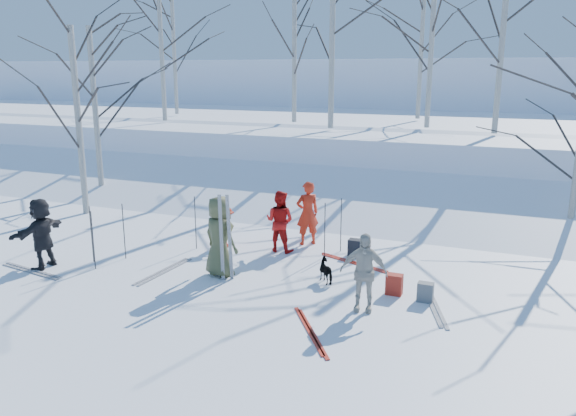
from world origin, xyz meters
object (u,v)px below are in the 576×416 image
at_px(skier_olive_center, 220,237).
at_px(backpack_red, 394,284).
at_px(skier_cream_east, 363,272).
at_px(backpack_dark, 356,247).
at_px(backpack_grey, 425,292).
at_px(skier_red_seated, 227,227).
at_px(dog, 328,271).
at_px(skier_red_north, 307,213).
at_px(skier_redor_behind, 280,221).
at_px(skier_grey_west, 42,233).

relative_size(skier_olive_center, backpack_red, 4.20).
distance_m(skier_cream_east, backpack_dark, 3.24).
bearing_deg(backpack_grey, skier_red_seated, 162.82).
bearing_deg(skier_red_seated, dog, -131.76).
distance_m(skier_red_north, skier_redor_behind, 0.90).
bearing_deg(skier_cream_east, backpack_dark, 98.48).
bearing_deg(backpack_grey, backpack_red, 169.19).
height_order(dog, backpack_dark, dog).
distance_m(skier_redor_behind, backpack_red, 3.66).
height_order(skier_red_north, backpack_dark, skier_red_north).
relative_size(skier_red_seated, skier_cream_east, 0.68).
xyz_separation_m(skier_redor_behind, skier_red_seated, (-1.38, -0.18, -0.25)).
distance_m(skier_grey_west, backpack_red, 7.84).
bearing_deg(backpack_red, skier_red_seated, 161.97).
bearing_deg(skier_olive_center, skier_grey_west, 33.91).
height_order(skier_grey_west, backpack_red, skier_grey_west).
bearing_deg(skier_redor_behind, skier_olive_center, 78.67).
xyz_separation_m(skier_grey_west, backpack_dark, (6.30, 3.52, -0.60)).
bearing_deg(skier_cream_east, backpack_red, 58.80).
bearing_deg(skier_redor_behind, backpack_grey, 157.78).
bearing_deg(skier_olive_center, backpack_dark, -115.41).
distance_m(skier_red_north, skier_red_seated, 2.07).
height_order(skier_olive_center, backpack_dark, skier_olive_center).
bearing_deg(skier_grey_west, dog, 102.45).
height_order(skier_olive_center, skier_grey_west, skier_olive_center).
distance_m(skier_red_north, skier_cream_east, 4.19).
distance_m(skier_cream_east, backpack_grey, 1.44).
bearing_deg(skier_cream_east, skier_red_seated, 139.85).
bearing_deg(backpack_red, skier_cream_east, -111.49).
height_order(skier_red_north, skier_cream_east, skier_red_north).
bearing_deg(skier_grey_west, skier_olive_center, 103.40).
height_order(skier_red_north, skier_grey_west, skier_red_north).
xyz_separation_m(skier_olive_center, skier_grey_west, (-3.95, -1.09, -0.08)).
xyz_separation_m(skier_red_seated, skier_grey_west, (-3.09, -2.96, 0.29)).
bearing_deg(skier_grey_west, backpack_grey, 97.25).
height_order(skier_olive_center, skier_red_seated, skier_olive_center).
bearing_deg(backpack_red, skier_red_north, 138.47).
bearing_deg(skier_cream_east, dog, 124.03).
xyz_separation_m(skier_olive_center, skier_red_north, (0.95, 2.85, -0.06)).
relative_size(skier_cream_east, backpack_grey, 3.93).
distance_m(skier_red_north, backpack_red, 3.77).
distance_m(skier_olive_center, skier_red_seated, 2.10).
height_order(skier_red_north, backpack_red, skier_red_north).
relative_size(skier_red_north, skier_redor_behind, 1.08).
distance_m(skier_olive_center, skier_cream_east, 3.40).
height_order(skier_redor_behind, backpack_red, skier_redor_behind).
relative_size(skier_cream_east, backpack_dark, 3.73).
bearing_deg(backpack_grey, skier_grey_west, -170.79).
distance_m(skier_red_seated, skier_cream_east, 4.88).
xyz_separation_m(skier_red_north, backpack_dark, (1.40, -0.41, -0.62)).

